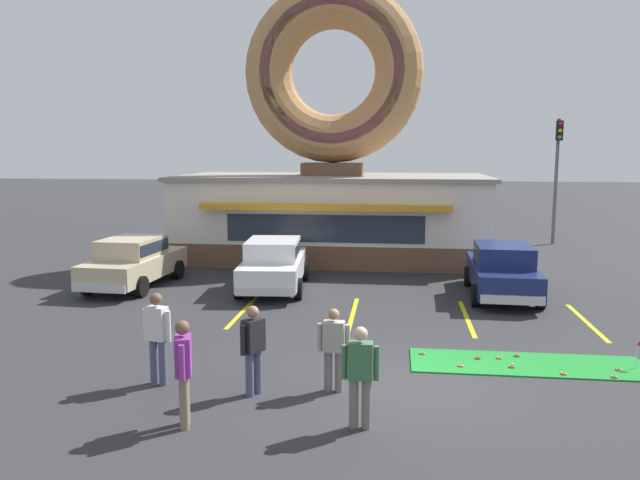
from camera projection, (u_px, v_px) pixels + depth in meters
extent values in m
plane|color=#2D2D30|center=(413.00, 386.00, 11.60)|extent=(160.00, 160.00, 0.00)
cube|color=brown|center=(333.00, 246.00, 25.65)|extent=(12.00, 6.00, 0.90)
cube|color=silver|center=(333.00, 207.00, 25.42)|extent=(12.00, 6.00, 2.30)
cube|color=gray|center=(333.00, 177.00, 25.25)|extent=(12.30, 6.30, 0.16)
cube|color=orange|center=(323.00, 207.00, 22.14)|extent=(9.00, 0.60, 0.20)
cube|color=#232D3D|center=(324.00, 229.00, 22.53)|extent=(7.20, 0.03, 1.00)
cube|color=brown|center=(333.00, 169.00, 25.20)|extent=(2.40, 1.80, 0.50)
torus|color=#B27F4C|center=(333.00, 73.00, 24.66)|extent=(7.10, 1.90, 7.10)
torus|color=#D8728C|center=(332.00, 71.00, 24.24)|extent=(6.25, 1.05, 6.24)
cube|color=#1E842D|center=(527.00, 364.00, 12.76)|extent=(4.73, 1.47, 0.03)
torus|color=brown|center=(478.00, 358.00, 13.05)|extent=(0.13, 0.13, 0.04)
torus|color=#A5724C|center=(422.00, 353.00, 13.35)|extent=(0.13, 0.13, 0.04)
torus|color=#A5724C|center=(619.00, 369.00, 12.36)|extent=(0.13, 0.13, 0.04)
torus|color=#D17F47|center=(461.00, 366.00, 12.59)|extent=(0.13, 0.13, 0.04)
torus|color=brown|center=(517.00, 356.00, 13.20)|extent=(0.13, 0.13, 0.04)
torus|color=brown|center=(512.00, 367.00, 12.52)|extent=(0.13, 0.13, 0.04)
torus|color=#A5724C|center=(614.00, 377.00, 11.97)|extent=(0.13, 0.13, 0.04)
torus|color=#D17F47|center=(564.00, 373.00, 12.14)|extent=(0.13, 0.13, 0.04)
torus|color=#D17F47|center=(499.00, 358.00, 13.06)|extent=(0.13, 0.13, 0.04)
sphere|color=white|center=(512.00, 364.00, 12.67)|extent=(0.04, 0.04, 0.04)
cylinder|color=silver|center=(637.00, 355.00, 12.46)|extent=(0.01, 0.01, 0.55)
cube|color=#BCAD89|center=(135.00, 266.00, 20.06)|extent=(2.02, 4.50, 0.68)
cube|color=#BCAD89|center=(132.00, 247.00, 19.83)|extent=(1.68, 2.19, 0.60)
cube|color=#232D3D|center=(132.00, 247.00, 19.82)|extent=(1.70, 2.11, 0.36)
cube|color=silver|center=(164.00, 261.00, 22.27)|extent=(1.67, 0.20, 0.24)
cube|color=silver|center=(99.00, 288.00, 17.93)|extent=(1.67, 0.20, 0.24)
cylinder|color=black|center=(130.00, 268.00, 21.60)|extent=(0.26, 0.65, 0.64)
cylinder|color=black|center=(178.00, 270.00, 21.28)|extent=(0.26, 0.65, 0.64)
cylinder|color=black|center=(87.00, 284.00, 18.94)|extent=(0.26, 0.65, 0.64)
cylinder|color=black|center=(141.00, 287.00, 18.63)|extent=(0.26, 0.65, 0.64)
cube|color=navy|center=(502.00, 275.00, 18.68)|extent=(1.90, 4.45, 0.68)
cube|color=navy|center=(504.00, 255.00, 18.44)|extent=(1.63, 2.15, 0.60)
cube|color=#232D3D|center=(504.00, 254.00, 18.44)|extent=(1.65, 2.07, 0.36)
cube|color=silver|center=(493.00, 269.00, 20.89)|extent=(1.67, 0.15, 0.24)
cube|color=silver|center=(513.00, 300.00, 16.53)|extent=(1.67, 0.15, 0.24)
cylinder|color=black|center=(468.00, 276.00, 20.19)|extent=(0.24, 0.65, 0.64)
cylinder|color=black|center=(524.00, 278.00, 19.92)|extent=(0.24, 0.65, 0.64)
cylinder|color=black|center=(476.00, 295.00, 17.53)|extent=(0.24, 0.65, 0.64)
cylinder|color=black|center=(541.00, 297.00, 17.26)|extent=(0.24, 0.65, 0.64)
cube|color=silver|center=(274.00, 268.00, 19.67)|extent=(2.10, 4.52, 0.68)
cube|color=silver|center=(273.00, 249.00, 19.43)|extent=(1.72, 2.22, 0.60)
cube|color=#232D3D|center=(273.00, 249.00, 19.43)|extent=(1.74, 2.13, 0.36)
cube|color=silver|center=(281.00, 263.00, 21.91)|extent=(1.67, 0.23, 0.24)
cube|color=silver|center=(265.00, 292.00, 17.50)|extent=(1.67, 0.23, 0.24)
cylinder|color=black|center=(253.00, 271.00, 21.11)|extent=(0.27, 0.66, 0.64)
cylinder|color=black|center=(305.00, 271.00, 21.03)|extent=(0.27, 0.66, 0.64)
cylinder|color=black|center=(239.00, 288.00, 18.41)|extent=(0.27, 0.66, 0.64)
cylinder|color=black|center=(298.00, 289.00, 18.33)|extent=(0.27, 0.66, 0.64)
cylinder|color=slate|center=(366.00, 404.00, 9.79)|extent=(0.15, 0.15, 0.81)
cylinder|color=slate|center=(354.00, 403.00, 9.82)|extent=(0.15, 0.15, 0.81)
cube|color=#386B42|center=(360.00, 361.00, 9.71)|extent=(0.38, 0.24, 0.59)
cylinder|color=#386B42|center=(376.00, 363.00, 9.68)|extent=(0.10, 0.10, 0.55)
cylinder|color=#386B42|center=(344.00, 362.00, 9.74)|extent=(0.10, 0.10, 0.55)
sphere|color=beige|center=(361.00, 334.00, 9.64)|extent=(0.22, 0.22, 0.22)
cylinder|color=#474C66|center=(163.00, 363.00, 11.63)|extent=(0.15, 0.15, 0.86)
cylinder|color=#474C66|center=(154.00, 361.00, 11.70)|extent=(0.15, 0.15, 0.86)
cube|color=silver|center=(157.00, 323.00, 11.56)|extent=(0.43, 0.33, 0.63)
cylinder|color=silver|center=(168.00, 326.00, 11.47)|extent=(0.10, 0.10, 0.58)
cylinder|color=silver|center=(146.00, 324.00, 11.65)|extent=(0.10, 0.10, 0.58)
sphere|color=brown|center=(156.00, 299.00, 11.49)|extent=(0.23, 0.23, 0.23)
cylinder|color=#7F7056|center=(185.00, 398.00, 9.97)|extent=(0.15, 0.15, 0.85)
cylinder|color=#7F7056|center=(184.00, 403.00, 9.77)|extent=(0.15, 0.15, 0.85)
cube|color=#8C3393|center=(183.00, 356.00, 9.76)|extent=(0.33, 0.43, 0.62)
cylinder|color=#8C3393|center=(184.00, 353.00, 10.01)|extent=(0.10, 0.10, 0.57)
cylinder|color=#8C3393|center=(182.00, 363.00, 9.52)|extent=(0.10, 0.10, 0.57)
sphere|color=brown|center=(182.00, 328.00, 9.70)|extent=(0.23, 0.23, 0.23)
cylinder|color=slate|center=(328.00, 371.00, 11.34)|extent=(0.15, 0.15, 0.76)
cylinder|color=slate|center=(339.00, 371.00, 11.31)|extent=(0.15, 0.15, 0.76)
cube|color=gray|center=(334.00, 336.00, 11.23)|extent=(0.39, 0.26, 0.55)
cylinder|color=gray|center=(320.00, 337.00, 11.28)|extent=(0.10, 0.10, 0.51)
cylinder|color=gray|center=(347.00, 338.00, 11.20)|extent=(0.10, 0.10, 0.51)
sphere|color=#9E7051|center=(334.00, 314.00, 11.17)|extent=(0.20, 0.20, 0.20)
cylinder|color=#474C66|center=(258.00, 371.00, 11.24)|extent=(0.15, 0.15, 0.80)
cylinder|color=#474C66|center=(250.00, 375.00, 11.09)|extent=(0.15, 0.15, 0.80)
cube|color=black|center=(253.00, 335.00, 11.06)|extent=(0.41, 0.45, 0.59)
cylinder|color=black|center=(263.00, 334.00, 11.26)|extent=(0.10, 0.10, 0.54)
cylinder|color=black|center=(243.00, 340.00, 10.88)|extent=(0.10, 0.10, 0.54)
sphere|color=#9E7051|center=(253.00, 312.00, 11.00)|extent=(0.22, 0.22, 0.22)
cylinder|color=#51565B|center=(494.00, 262.00, 21.86)|extent=(0.56, 0.56, 0.95)
torus|color=#303437|center=(494.00, 249.00, 21.79)|extent=(0.57, 0.57, 0.05)
cylinder|color=#595B60|center=(556.00, 182.00, 28.88)|extent=(0.16, 0.16, 5.80)
cube|color=black|center=(560.00, 131.00, 28.37)|extent=(0.28, 0.24, 0.90)
sphere|color=red|center=(561.00, 124.00, 28.21)|extent=(0.18, 0.18, 0.18)
sphere|color=orange|center=(560.00, 130.00, 28.25)|extent=(0.18, 0.18, 0.18)
sphere|color=green|center=(560.00, 137.00, 28.29)|extent=(0.18, 0.18, 0.18)
cube|color=yellow|center=(243.00, 311.00, 17.06)|extent=(0.12, 3.60, 0.01)
cube|color=yellow|center=(353.00, 314.00, 16.70)|extent=(0.12, 3.60, 0.01)
cube|color=yellow|center=(467.00, 318.00, 16.33)|extent=(0.12, 3.60, 0.01)
cube|color=yellow|center=(586.00, 322.00, 15.97)|extent=(0.12, 3.60, 0.01)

